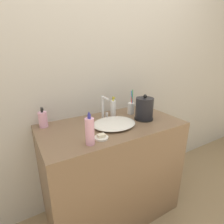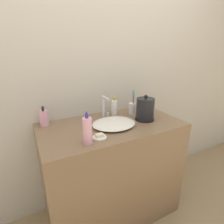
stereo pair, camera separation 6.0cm
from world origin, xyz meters
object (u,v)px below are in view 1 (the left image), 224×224
object	(u,v)px
electric_kettle	(144,109)
mouthwash_bottle	(113,108)
faucet	(104,106)
toothbrush_cup	(131,108)
lotion_bottle	(43,119)
shampoo_bottle	(90,131)

from	to	relation	value
electric_kettle	mouthwash_bottle	distance (m)	0.28
faucet	electric_kettle	bearing A→B (deg)	-33.76
toothbrush_cup	mouthwash_bottle	xyz separation A→B (m)	(-0.16, 0.05, 0.01)
faucet	toothbrush_cup	world-z (taller)	toothbrush_cup
lotion_bottle	shampoo_bottle	bearing A→B (deg)	-64.63
electric_kettle	lotion_bottle	world-z (taller)	electric_kettle
shampoo_bottle	electric_kettle	bearing A→B (deg)	16.10
toothbrush_cup	lotion_bottle	xyz separation A→B (m)	(-0.74, 0.09, 0.01)
faucet	toothbrush_cup	size ratio (longest dim) A/B	0.86
lotion_bottle	mouthwash_bottle	size ratio (longest dim) A/B	0.91
electric_kettle	shampoo_bottle	size ratio (longest dim) A/B	1.00
lotion_bottle	electric_kettle	bearing A→B (deg)	-18.74
electric_kettle	faucet	bearing A→B (deg)	146.24
mouthwash_bottle	toothbrush_cup	bearing A→B (deg)	-17.17
faucet	mouthwash_bottle	distance (m)	0.11
electric_kettle	lotion_bottle	size ratio (longest dim) A/B	1.39
toothbrush_cup	faucet	bearing A→B (deg)	175.53
shampoo_bottle	faucet	bearing A→B (deg)	50.87
electric_kettle	mouthwash_bottle	bearing A→B (deg)	129.07
electric_kettle	lotion_bottle	bearing A→B (deg)	161.26
mouthwash_bottle	electric_kettle	bearing A→B (deg)	-50.93
faucet	electric_kettle	distance (m)	0.33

